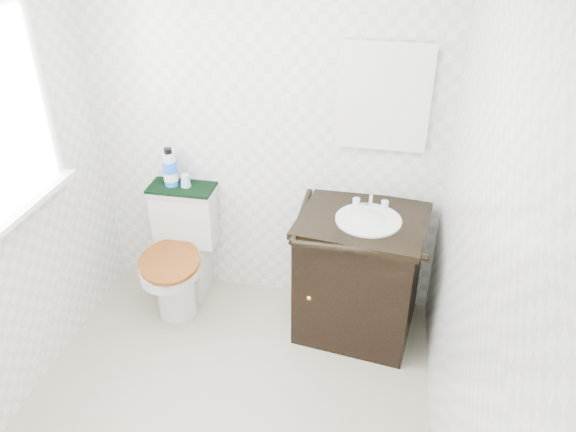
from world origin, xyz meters
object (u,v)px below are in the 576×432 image
(toilet, at_px, (182,256))
(cup, at_px, (186,181))
(trash_bin, at_px, (324,313))
(vanity, at_px, (359,272))
(mouthwash_bottle, at_px, (170,168))

(toilet, relative_size, cup, 9.74)
(toilet, bearing_deg, trash_bin, -9.71)
(trash_bin, bearing_deg, toilet, 170.29)
(cup, bearing_deg, toilet, -103.05)
(vanity, xyz_separation_m, mouthwash_bottle, (-1.25, 0.20, 0.49))
(trash_bin, bearing_deg, mouthwash_bottle, 164.02)
(toilet, height_order, cup, cup)
(vanity, xyz_separation_m, cup, (-1.15, 0.19, 0.42))
(toilet, height_order, trash_bin, toilet)
(toilet, xyz_separation_m, cup, (0.03, 0.13, 0.50))
(toilet, bearing_deg, cup, 76.95)
(trash_bin, distance_m, cup, 1.21)
(vanity, height_order, cup, vanity)
(vanity, bearing_deg, mouthwash_bottle, 171.00)
(vanity, relative_size, mouthwash_bottle, 3.62)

